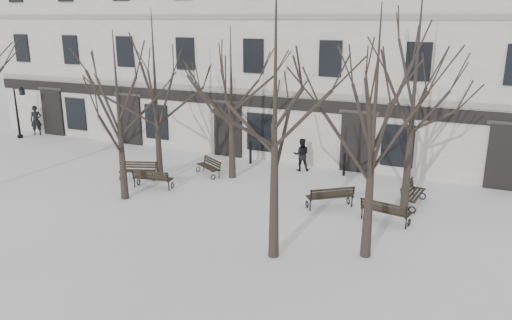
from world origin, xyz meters
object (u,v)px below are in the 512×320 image
Objects in this scene: bench_4 at (330,196)px; tree_1 at (117,96)px; bench_0 at (138,170)px; bench_2 at (385,211)px; bench_1 at (152,178)px; bench_3 at (209,166)px; tree_2 at (275,80)px; lamp_post at (19,108)px; tree_3 at (375,106)px; bench_5 at (412,193)px.

tree_1 is at bearing -20.42° from bench_4.
bench_0 is 11.42m from bench_2.
bench_1 is 1.13× the size of bench_3.
bench_4 is (0.50, 4.73, -5.06)m from tree_2.
tree_1 is 0.77× the size of tree_2.
bench_3 is at bearing 132.33° from tree_2.
bench_3 is 0.50× the size of lamp_post.
tree_2 is 1.15× the size of tree_3.
tree_1 is 3.59× the size of bench_5.
bench_5 is (3.39, 6.38, -5.06)m from tree_2.
bench_2 is at bearing 173.66° from bench_1.
bench_4 is at bearing 83.98° from tree_2.
bench_5 reaches higher than bench_0.
tree_3 is 12.62m from bench_0.
tree_3 is 24.26m from lamp_post.
bench_5 is (0.65, 2.27, 0.02)m from bench_2.
tree_2 reaches higher than bench_2.
bench_2 is at bearing 16.26° from bench_3.
bench_2 is 9.07m from bench_3.
bench_3 is at bearing 148.10° from tree_3.
bench_0 is at bearing -111.75° from bench_3.
bench_3 is at bearing -52.89° from bench_4.
bench_4 is (8.13, 2.42, -3.78)m from tree_1.
bench_4 is at bearing 126.04° from bench_5.
bench_0 is at bearing 104.63° from bench_5.
tree_1 is 8.07m from tree_2.
bench_1 is at bearing 78.19° from tree_1.
bench_1 is 0.96× the size of bench_5.
bench_2 is 0.97× the size of bench_5.
tree_2 reaches higher than bench_3.
tree_2 is at bearing 144.42° from bench_1.
tree_1 is 14.28m from lamp_post.
bench_5 is at bearing -4.89° from lamp_post.
bench_1 reaches higher than bench_0.
bench_4 is at bearing -10.02° from lamp_post.
bench_4 is 21.18m from lamp_post.
tree_3 is 11.09m from bench_3.
tree_2 is 5.49× the size of bench_3.
lamp_post reaches higher than bench_5.
bench_2 is 2.32m from bench_4.
tree_1 reaches higher than bench_1.
bench_3 is (-8.73, 2.47, -0.05)m from bench_2.
bench_2 is at bearing -22.50° from bench_0.
tree_3 is (10.29, -1.12, 0.54)m from tree_1.
lamp_post is at bearing 154.33° from tree_1.
bench_5 is at bearing 30.84° from bench_3.
bench_5 is 23.83m from lamp_post.
bench_4 is (6.49, -1.85, 0.07)m from bench_3.
bench_4 is (9.17, 0.11, 0.05)m from bench_0.
tree_1 reaches higher than bench_2.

